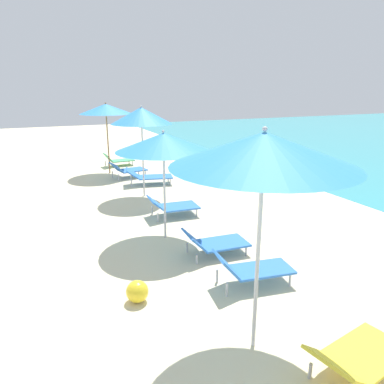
# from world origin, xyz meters

# --- Properties ---
(umbrella_fourth) EXTENTS (2.15, 2.15, 2.84)m
(umbrella_fourth) POSITION_xyz_m (0.15, 9.95, 2.58)
(umbrella_fourth) COLOR silver
(umbrella_fourth) RESTS_ON ground
(lounger_fourth_shoreside) EXTENTS (1.40, 0.77, 0.63)m
(lounger_fourth_shoreside) POSITION_xyz_m (0.95, 11.24, 0.31)
(lounger_fourth_shoreside) COLOR blue
(lounger_fourth_shoreside) RESTS_ON ground
(lounger_fourth_inland) EXTENTS (1.43, 0.87, 0.50)m
(lounger_fourth_inland) POSITION_xyz_m (0.96, 9.02, 0.26)
(lounger_fourth_inland) COLOR yellow
(lounger_fourth_inland) RESTS_ON ground
(umbrella_fifth) EXTENTS (2.03, 2.03, 2.40)m
(umbrella_fifth) POSITION_xyz_m (0.33, 13.76, 2.14)
(umbrella_fifth) COLOR silver
(umbrella_fifth) RESTS_ON ground
(lounger_fifth_shoreside) EXTENTS (1.32, 0.79, 0.55)m
(lounger_fifth_shoreside) POSITION_xyz_m (0.99, 15.01, 0.28)
(lounger_fifth_shoreside) COLOR blue
(lounger_fifth_shoreside) RESTS_ON ground
(lounger_fifth_inland) EXTENTS (1.32, 0.74, 0.55)m
(lounger_fifth_inland) POSITION_xyz_m (0.93, 12.54, 0.26)
(lounger_fifth_inland) COLOR blue
(lounger_fifth_inland) RESTS_ON ground
(umbrella_sixth) EXTENTS (1.80, 1.80, 2.75)m
(umbrella_sixth) POSITION_xyz_m (0.86, 17.10, 2.44)
(umbrella_sixth) COLOR silver
(umbrella_sixth) RESTS_ON ground
(lounger_sixth_shoreside) EXTENTS (1.69, 1.02, 0.58)m
(lounger_sixth_shoreside) POSITION_xyz_m (1.41, 18.35, 0.30)
(lounger_sixth_shoreside) COLOR blue
(lounger_sixth_shoreside) RESTS_ON ground
(umbrella_farthest) EXTENTS (1.98, 1.98, 2.71)m
(umbrella_farthest) POSITION_xyz_m (0.55, 20.66, 2.46)
(umbrella_farthest) COLOR olive
(umbrella_farthest) RESTS_ON ground
(lounger_farthest_shoreside) EXTENTS (1.27, 0.65, 0.58)m
(lounger_farthest_shoreside) POSITION_xyz_m (1.15, 21.84, 0.27)
(lounger_farthest_shoreside) COLOR #4CA572
(lounger_farthest_shoreside) RESTS_ON ground
(lounger_farthest_inland) EXTENTS (1.37, 0.88, 0.61)m
(lounger_farthest_inland) POSITION_xyz_m (1.00, 19.60, 0.32)
(lounger_farthest_inland) COLOR blue
(lounger_farthest_inland) RESTS_ON ground
(beach_ball) EXTENTS (0.35, 0.35, 0.35)m
(beach_ball) POSITION_xyz_m (-0.95, 11.55, 0.18)
(beach_ball) COLOR yellow
(beach_ball) RESTS_ON ground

